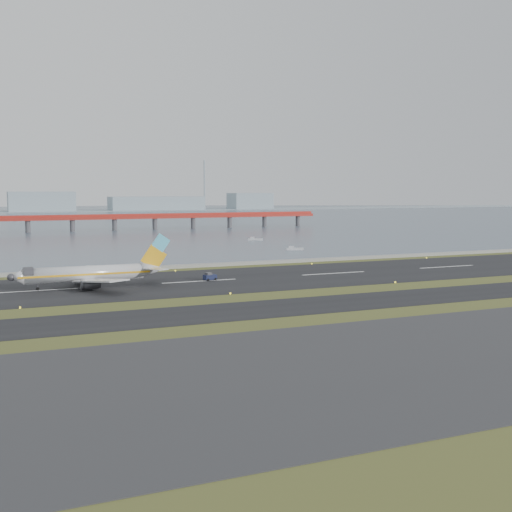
# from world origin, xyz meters

# --- Properties ---
(ground) EXTENTS (1000.00, 1000.00, 0.00)m
(ground) POSITION_xyz_m (0.00, 0.00, 0.00)
(ground) COLOR #334819
(ground) RESTS_ON ground
(apron_strip) EXTENTS (1000.00, 50.00, 0.10)m
(apron_strip) POSITION_xyz_m (0.00, -55.00, 0.05)
(apron_strip) COLOR #313133
(apron_strip) RESTS_ON ground
(taxiway_strip) EXTENTS (1000.00, 18.00, 0.10)m
(taxiway_strip) POSITION_xyz_m (0.00, -12.00, 0.05)
(taxiway_strip) COLOR black
(taxiway_strip) RESTS_ON ground
(runway_strip) EXTENTS (1000.00, 45.00, 0.10)m
(runway_strip) POSITION_xyz_m (0.00, 30.00, 0.05)
(runway_strip) COLOR black
(runway_strip) RESTS_ON ground
(seawall) EXTENTS (1000.00, 2.50, 1.00)m
(seawall) POSITION_xyz_m (0.00, 60.00, 0.50)
(seawall) COLOR gray
(seawall) RESTS_ON ground
(bay_water) EXTENTS (1400.00, 800.00, 1.30)m
(bay_water) POSITION_xyz_m (0.00, 460.00, 0.00)
(bay_water) COLOR #435060
(bay_water) RESTS_ON ground
(red_pier) EXTENTS (260.00, 5.00, 10.20)m
(red_pier) POSITION_xyz_m (20.00, 250.00, 7.28)
(red_pier) COLOR #A1231B
(red_pier) RESTS_ON ground
(far_shoreline) EXTENTS (1400.00, 80.00, 60.50)m
(far_shoreline) POSITION_xyz_m (13.62, 620.00, 6.07)
(far_shoreline) COLOR #8D9DA6
(far_shoreline) RESTS_ON ground
(airliner) EXTENTS (38.52, 32.89, 12.80)m
(airliner) POSITION_xyz_m (-27.36, 30.47, 3.46)
(airliner) COLOR silver
(airliner) RESTS_ON ground
(pushback_tug) EXTENTS (3.62, 2.54, 2.12)m
(pushback_tug) POSITION_xyz_m (3.04, 30.63, 1.03)
(pushback_tug) COLOR #151B3A
(pushback_tug) RESTS_ON ground
(workboat_near) EXTENTS (7.03, 4.41, 1.63)m
(workboat_near) POSITION_xyz_m (61.93, 98.87, 0.52)
(workboat_near) COLOR silver
(workboat_near) RESTS_ON ground
(workboat_far) EXTENTS (7.22, 4.70, 1.68)m
(workboat_far) POSITION_xyz_m (66.87, 150.09, 0.53)
(workboat_far) COLOR silver
(workboat_far) RESTS_ON ground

